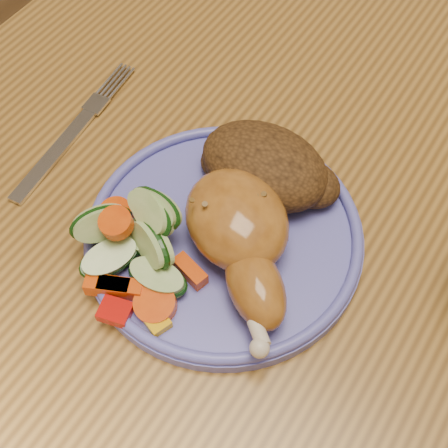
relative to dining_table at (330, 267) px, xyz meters
The scene contains 8 objects.
ground 0.67m from the dining_table, ahead, with size 4.00×4.00×0.00m, color brown.
dining_table is the anchor object (origin of this frame).
plate 0.14m from the dining_table, 136.69° to the right, with size 0.24×0.24×0.01m, color #5657B5.
plate_rim 0.15m from the dining_table, 136.69° to the right, with size 0.24×0.24×0.01m, color #5657B5.
chicken_leg 0.16m from the dining_table, 125.39° to the right, with size 0.15×0.15×0.05m.
rice_pilaf 0.14m from the dining_table, behind, with size 0.13×0.09×0.05m.
vegetable_pile 0.22m from the dining_table, 134.14° to the right, with size 0.13×0.12×0.06m.
fork 0.29m from the dining_table, 168.48° to the right, with size 0.04×0.17×0.00m.
Camera 1 is at (0.08, -0.32, 1.22)m, focal length 50.00 mm.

